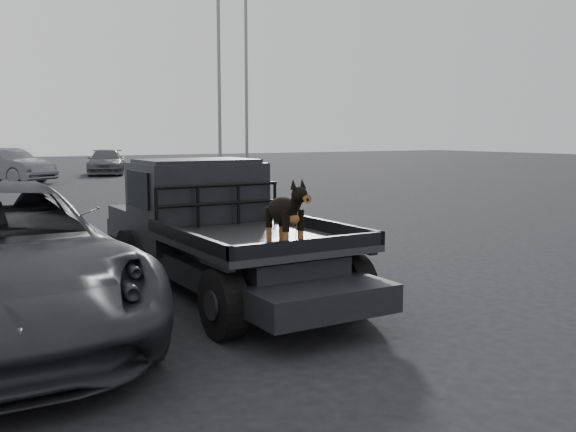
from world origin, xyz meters
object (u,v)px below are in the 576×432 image
dog (285,216)px  distant_car_a (6,165)px  floodlight_mid (218,28)px  floodlight_far (246,32)px  distant_car_b (106,162)px  flatbed_ute (226,261)px

dog → distant_car_a: 25.29m
dog → floodlight_mid: size_ratio=0.05×
dog → floodlight_mid: floodlight_mid is taller
floodlight_mid → floodlight_far: 3.95m
distant_car_b → floodlight_mid: floodlight_mid is taller
distant_car_a → floodlight_mid: bearing=-31.2°
distant_car_a → distant_car_b: (5.48, 3.80, -0.11)m
flatbed_ute → dog: size_ratio=7.30×
dog → floodlight_mid: bearing=66.6°
flatbed_ute → dog: 2.04m
distant_car_b → floodlight_far: bearing=11.0°
distant_car_a → floodlight_far: floodlight_far is taller
flatbed_ute → dog: (-0.17, -1.85, 0.83)m
flatbed_ute → floodlight_far: (13.80, 26.30, 7.55)m
dog → floodlight_far: (13.97, 28.15, 6.72)m
flatbed_ute → floodlight_mid: 27.03m
flatbed_ute → distant_car_b: 27.82m
distant_car_a → distant_car_b: bearing=2.1°
flatbed_ute → floodlight_mid: size_ratio=0.38×
flatbed_ute → floodlight_far: bearing=62.3°
flatbed_ute → floodlight_mid: bearing=65.4°
floodlight_mid → dog: bearing=-113.4°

